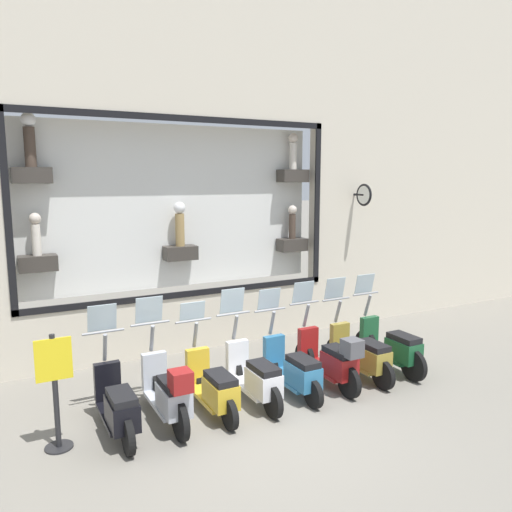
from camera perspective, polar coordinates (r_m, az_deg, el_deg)
ground_plane at (r=7.57m, az=1.64°, el=-18.57°), size 120.00×120.00×0.00m
building_facade at (r=10.03m, az=-8.68°, el=12.70°), size 1.17×36.00×8.18m
scooter_green_0 at (r=9.55m, az=15.29°, el=-9.99°), size 1.81×0.61×1.66m
scooter_olive_1 at (r=9.11m, az=11.99°, el=-10.93°), size 1.80×0.61×1.66m
scooter_red_2 at (r=8.63m, az=8.57°, el=-11.61°), size 1.80×0.60×1.66m
scooter_teal_3 at (r=8.32m, az=4.32°, el=-12.83°), size 1.79×0.60×1.60m
scooter_white_4 at (r=7.99m, az=-0.12°, el=-13.62°), size 1.80×0.61×1.68m
scooter_yellow_5 at (r=7.72m, az=-4.89°, el=-14.66°), size 1.79×0.60×1.53m
scooter_silver_6 at (r=7.42m, az=-9.96°, el=-15.09°), size 1.81×0.60×1.70m
scooter_black_7 at (r=7.34m, az=-15.55°, el=-16.13°), size 1.80×0.61×1.66m
shop_sign_post at (r=7.09m, az=-21.96°, el=-13.87°), size 0.36×0.45×1.54m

